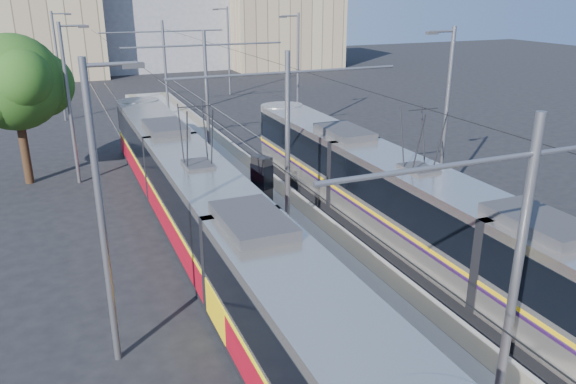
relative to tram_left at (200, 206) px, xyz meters
name	(u,v)px	position (x,y,z in m)	size (l,w,h in m)	color
ground	(395,335)	(3.60, -7.97, -1.71)	(160.00, 160.00, 0.00)	black
platform	(224,168)	(3.60, 9.03, -1.56)	(4.00, 50.00, 0.30)	gray
tactile_strip_left	(198,169)	(2.15, 9.03, -1.40)	(0.70, 50.00, 0.01)	gray
tactile_strip_right	(249,163)	(5.05, 9.03, -1.40)	(0.70, 50.00, 0.01)	gray
rails	(224,171)	(3.60, 9.03, -1.69)	(8.71, 70.00, 0.03)	gray
tram_left	(200,206)	(0.00, 0.00, 0.00)	(2.43, 30.21, 5.50)	black
tram_right	(415,207)	(7.20, -3.58, 0.15)	(2.43, 28.04, 5.50)	black
catenary	(238,98)	(3.60, 6.18, 2.82)	(9.20, 70.00, 7.00)	slate
street_lamps	(202,84)	(3.60, 13.03, 2.47)	(15.18, 38.22, 8.00)	slate
shelter	(262,178)	(3.67, 3.19, -0.32)	(0.86, 1.08, 2.08)	black
tree	(21,83)	(-5.96, 11.19, 3.37)	(5.17, 4.78, 7.51)	#382314
building_left	(22,7)	(-6.40, 52.03, 5.93)	(16.32, 12.24, 15.25)	tan
building_centre	(160,4)	(9.60, 56.03, 6.03)	(18.36, 14.28, 15.45)	gray
building_right	(280,23)	(23.60, 50.03, 3.73)	(14.28, 10.20, 10.85)	tan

